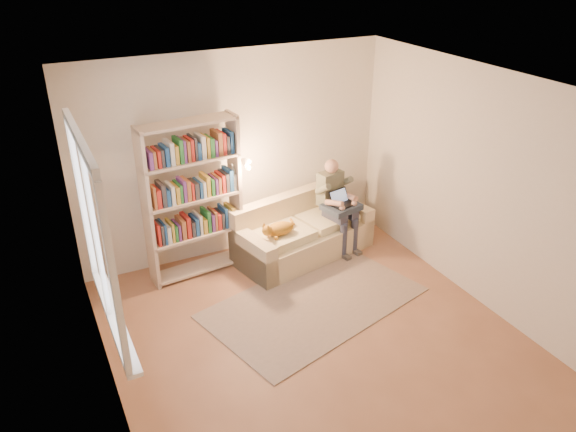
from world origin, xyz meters
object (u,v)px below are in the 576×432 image
person (336,200)px  bookshelf (193,192)px  sofa (302,235)px  laptop (336,202)px  cat (281,227)px

person → bookshelf: size_ratio=0.63×
sofa → laptop: (0.41, -0.15, 0.44)m
laptop → bookshelf: bookshelf is taller
person → bookshelf: bookshelf is taller
sofa → laptop: 0.62m
person → cat: bearing=178.2°
sofa → bookshelf: (-1.35, 0.19, 0.80)m
cat → laptop: laptop is taller
cat → bookshelf: (-0.95, 0.39, 0.50)m
laptop → cat: bearing=171.5°
person → bookshelf: bearing=160.8°
sofa → cat: size_ratio=3.58×
sofa → cat: (-0.40, -0.20, 0.29)m
sofa → person: 0.63m
sofa → bookshelf: bearing=160.1°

